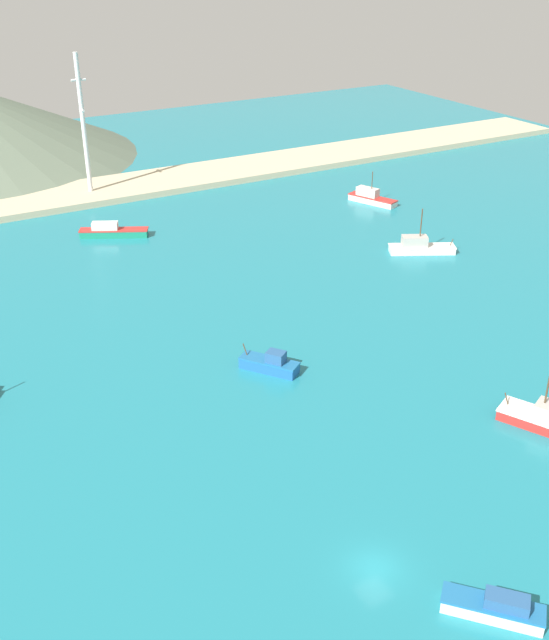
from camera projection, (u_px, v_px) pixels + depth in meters
ground at (210, 392)px, 82.96m from camera, size 260.00×280.00×0.50m
fishing_boat_1 at (112, 231)px, 124.12m from camera, size 10.82×7.02×2.46m
fishing_boat_2 at (420, 247)px, 117.88m from camera, size 10.24×7.15×7.09m
fishing_boat_4 at (495, 607)px, 55.17m from camera, size 6.43×6.85×2.10m
fishing_boat_5 at (270, 364)px, 86.11m from camera, size 5.70×6.79×2.71m
fishing_boat_6 at (540, 417)px, 76.49m from camera, size 6.09×8.18×6.95m
fishing_boat_7 at (371, 198)px, 139.51m from camera, size 5.62×9.56×5.87m
beach_strip at (38, 201)px, 139.13m from camera, size 247.00×14.91×1.20m
radio_tower at (84, 126)px, 137.11m from camera, size 2.59×2.07×25.90m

